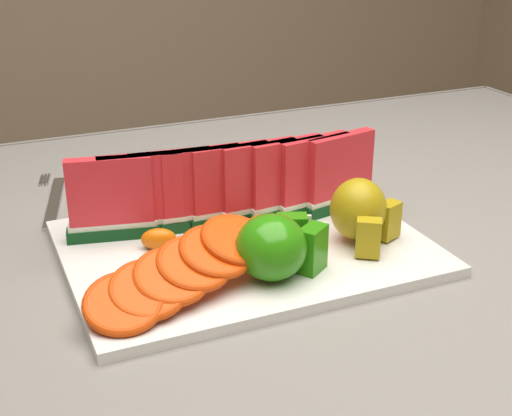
{
  "coord_description": "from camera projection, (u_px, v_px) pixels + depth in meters",
  "views": [
    {
      "loc": [
        -0.29,
        -0.68,
        1.13
      ],
      "look_at": [
        0.0,
        -0.0,
        0.81
      ],
      "focal_mm": 50.0,
      "sensor_mm": 36.0,
      "label": 1
    }
  ],
  "objects": [
    {
      "name": "table",
      "position": [
        254.0,
        326.0,
        0.87
      ],
      "size": [
        1.4,
        0.9,
        0.75
      ],
      "color": "#4C2B17",
      "rests_on": "ground"
    },
    {
      "name": "tablecloth",
      "position": [
        254.0,
        281.0,
        0.84
      ],
      "size": [
        1.53,
        1.03,
        0.2
      ],
      "color": "slate",
      "rests_on": "table"
    },
    {
      "name": "platter",
      "position": [
        245.0,
        248.0,
        0.81
      ],
      "size": [
        0.4,
        0.3,
        0.01
      ],
      "color": "silver",
      "rests_on": "tablecloth"
    },
    {
      "name": "apple_cluster",
      "position": [
        277.0,
        246.0,
        0.73
      ],
      "size": [
        0.11,
        0.09,
        0.07
      ],
      "color": "#217816",
      "rests_on": "platter"
    },
    {
      "name": "pear_cluster",
      "position": [
        361.0,
        211.0,
        0.8
      ],
      "size": [
        0.09,
        0.09,
        0.07
      ],
      "color": "#96640E",
      "rests_on": "platter"
    },
    {
      "name": "side_plate",
      "position": [
        275.0,
        175.0,
        1.03
      ],
      "size": [
        0.2,
        0.2,
        0.01
      ],
      "color": "silver",
      "rests_on": "tablecloth"
    },
    {
      "name": "fork",
      "position": [
        53.0,
        200.0,
        0.95
      ],
      "size": [
        0.05,
        0.19,
        0.0
      ],
      "color": "silver",
      "rests_on": "tablecloth"
    },
    {
      "name": "watermelon_row",
      "position": [
        231.0,
        187.0,
        0.84
      ],
      "size": [
        0.39,
        0.07,
        0.1
      ],
      "color": "#11411C",
      "rests_on": "platter"
    },
    {
      "name": "orange_fan_front",
      "position": [
        183.0,
        270.0,
        0.7
      ],
      "size": [
        0.23,
        0.13,
        0.06
      ],
      "color": "#EE2301",
      "rests_on": "platter"
    },
    {
      "name": "orange_fan_back",
      "position": [
        223.0,
        188.0,
        0.91
      ],
      "size": [
        0.35,
        0.12,
        0.05
      ],
      "color": "#EE2301",
      "rests_on": "platter"
    },
    {
      "name": "tangerine_segments",
      "position": [
        214.0,
        234.0,
        0.81
      ],
      "size": [
        0.16,
        0.06,
        0.02
      ],
      "color": "#F54E16",
      "rests_on": "platter"
    }
  ]
}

